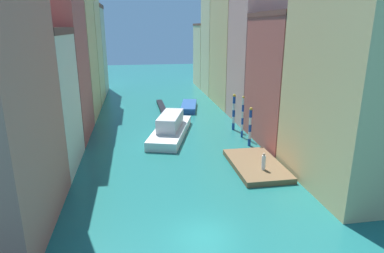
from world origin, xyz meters
name	(u,v)px	position (x,y,z in m)	size (l,w,h in m)	color
ground_plane	(167,127)	(0.00, 24.50, 0.00)	(154.00, 154.00, 0.00)	#1E6B66
building_left_1	(34,101)	(-12.92, 13.34, 6.40)	(6.77, 8.70, 12.79)	beige
building_left_2	(54,65)	(-12.92, 22.59, 8.66)	(6.77, 9.46, 17.30)	#B25147
building_left_3	(70,56)	(-12.92, 32.53, 8.87)	(6.77, 9.78, 17.70)	#DBB77A
building_left_4	(79,42)	(-12.92, 42.35, 10.36)	(6.77, 9.03, 20.69)	#DBB77A
building_left_5	(87,50)	(-12.92, 51.33, 8.47)	(6.77, 8.47, 16.91)	#BCB299
building_right_0	(356,66)	(12.92, 5.46, 9.95)	(6.77, 11.54, 19.87)	#DBB77A
building_right_1	(289,80)	(12.92, 16.51, 7.18)	(6.77, 10.53, 14.34)	#B25147
building_right_2	(260,42)	(12.92, 26.08, 10.87)	(6.77, 8.53, 21.73)	tan
building_right_3	(237,38)	(12.92, 36.38, 11.06)	(6.77, 11.88, 22.11)	#DBB77A
building_right_4	(222,35)	(12.92, 46.56, 11.20)	(6.77, 8.21, 22.39)	beige
building_right_5	(211,55)	(12.92, 55.31, 6.74)	(6.77, 8.82, 13.47)	beige
waterfront_dock	(256,165)	(7.08, 9.85, 0.25)	(4.43, 7.88, 0.50)	brown
person_on_dock	(264,162)	(7.16, 8.27, 1.24)	(0.36, 0.36, 1.59)	white
mooring_pole_0	(250,126)	(8.44, 15.79, 2.26)	(0.35, 0.35, 4.42)	#1E479E
mooring_pole_1	(243,117)	(8.54, 18.82, 2.57)	(0.28, 0.28, 5.05)	#1E479E
mooring_pole_2	(234,112)	(8.40, 22.00, 2.40)	(0.39, 0.39, 4.69)	#1E479E
vaporetto_white	(171,128)	(0.11, 20.83, 1.01)	(6.71, 12.22, 2.72)	white
gondola_black	(162,107)	(0.16, 35.06, 0.25)	(1.13, 9.35, 0.51)	black
motorboat_0	(189,106)	(4.48, 33.99, 0.44)	(3.76, 7.71, 0.87)	#234C93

